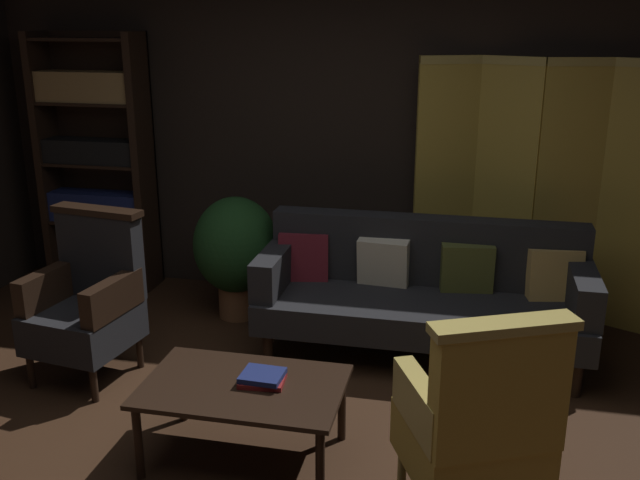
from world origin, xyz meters
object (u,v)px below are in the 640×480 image
(coffee_table, at_px, (243,392))
(armchair_wing_left, at_px, (88,300))
(velvet_couch, at_px, (423,288))
(armchair_gilt_accent, at_px, (478,423))
(book_navy_cloth, at_px, (262,375))
(bookshelf, at_px, (96,157))
(folding_screen, at_px, (536,189))
(book_red_leather, at_px, (263,380))
(potted_plant, at_px, (236,249))

(coffee_table, distance_m, armchair_wing_left, 1.40)
(velvet_couch, distance_m, armchair_gilt_accent, 1.69)
(armchair_gilt_accent, xyz_separation_m, armchair_wing_left, (-2.36, 0.90, 0.00))
(armchair_wing_left, distance_m, book_navy_cloth, 1.46)
(bookshelf, height_order, armchair_wing_left, bookshelf)
(folding_screen, distance_m, bookshelf, 3.42)
(book_red_leather, bearing_deg, armchair_wing_left, 154.12)
(coffee_table, distance_m, potted_plant, 1.83)
(book_red_leather, bearing_deg, armchair_gilt_accent, -14.34)
(armchair_wing_left, distance_m, book_red_leather, 1.46)
(book_navy_cloth, bearing_deg, potted_plant, 112.75)
(velvet_couch, bearing_deg, coffee_table, -118.60)
(armchair_gilt_accent, height_order, armchair_wing_left, same)
(coffee_table, bearing_deg, velvet_couch, 61.40)
(folding_screen, bearing_deg, book_navy_cloth, -123.45)
(folding_screen, height_order, armchair_gilt_accent, folding_screen)
(armchair_gilt_accent, bearing_deg, folding_screen, 81.57)
(armchair_wing_left, xyz_separation_m, book_red_leather, (1.31, -0.64, -0.06))
(folding_screen, bearing_deg, armchair_wing_left, -151.23)
(armchair_gilt_accent, bearing_deg, bookshelf, 142.07)
(potted_plant, bearing_deg, armchair_gilt_accent, -48.04)
(bookshelf, bearing_deg, folding_screen, 0.09)
(coffee_table, xyz_separation_m, book_red_leather, (0.09, 0.04, 0.06))
(coffee_table, bearing_deg, bookshelf, 131.76)
(book_red_leather, bearing_deg, velvet_couch, 63.66)
(book_red_leather, height_order, book_navy_cloth, book_navy_cloth)
(potted_plant, height_order, book_navy_cloth, potted_plant)
(folding_screen, bearing_deg, velvet_couch, -134.10)
(armchair_wing_left, bearing_deg, book_navy_cloth, -25.88)
(folding_screen, relative_size, bookshelf, 0.93)
(velvet_couch, distance_m, book_red_leather, 1.54)
(folding_screen, relative_size, book_red_leather, 8.64)
(coffee_table, bearing_deg, potted_plant, 109.71)
(potted_plant, relative_size, book_navy_cloth, 4.47)
(folding_screen, distance_m, potted_plant, 2.20)
(folding_screen, height_order, coffee_table, folding_screen)
(velvet_couch, bearing_deg, bookshelf, 164.74)
(velvet_couch, distance_m, coffee_table, 1.62)
(velvet_couch, height_order, book_red_leather, velvet_couch)
(coffee_table, relative_size, potted_plant, 1.09)
(book_navy_cloth, bearing_deg, folding_screen, 56.55)
(coffee_table, bearing_deg, book_navy_cloth, 22.47)
(armchair_wing_left, bearing_deg, book_red_leather, -25.88)
(potted_plant, bearing_deg, book_red_leather, -67.25)
(bookshelf, distance_m, potted_plant, 1.48)
(armchair_wing_left, bearing_deg, bookshelf, 115.43)
(folding_screen, xyz_separation_m, book_navy_cloth, (-1.40, -2.12, -0.53))
(coffee_table, bearing_deg, armchair_gilt_accent, -11.48)
(bookshelf, xyz_separation_m, book_red_leather, (2.02, -2.12, -0.64))
(book_navy_cloth, bearing_deg, bookshelf, 133.55)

